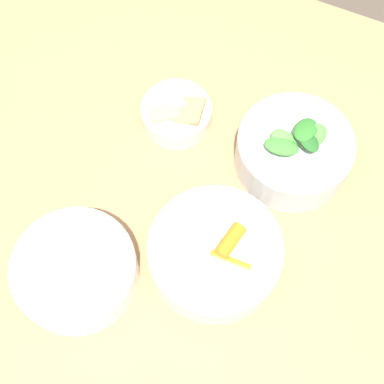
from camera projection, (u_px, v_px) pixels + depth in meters
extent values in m
plane|color=#4C4238|center=(180.00, 304.00, 1.52)|extent=(10.00, 10.00, 0.00)
cube|color=#99724C|center=(171.00, 193.00, 0.85)|extent=(1.29, 0.95, 0.03)
cube|color=olive|center=(52.00, 46.00, 1.46)|extent=(0.06, 0.06, 0.72)
cylinder|color=silver|center=(215.00, 253.00, 0.77)|extent=(0.19, 0.19, 0.05)
torus|color=silver|center=(216.00, 247.00, 0.74)|extent=(0.19, 0.19, 0.01)
cylinder|color=orange|center=(222.00, 273.00, 0.74)|extent=(0.06, 0.03, 0.02)
cylinder|color=orange|center=(230.00, 262.00, 0.74)|extent=(0.06, 0.02, 0.02)
cylinder|color=orange|center=(223.00, 260.00, 0.75)|extent=(0.03, 0.05, 0.02)
cylinder|color=orange|center=(230.00, 241.00, 0.74)|extent=(0.03, 0.05, 0.02)
cylinder|color=silver|center=(293.00, 152.00, 0.83)|extent=(0.18, 0.18, 0.06)
torus|color=silver|center=(297.00, 141.00, 0.80)|extent=(0.18, 0.18, 0.01)
ellipsoid|color=#4C933D|center=(284.00, 140.00, 0.79)|extent=(0.05, 0.03, 0.03)
ellipsoid|color=#2D7028|center=(306.00, 130.00, 0.79)|extent=(0.04, 0.05, 0.02)
ellipsoid|color=#3D8433|center=(282.00, 146.00, 0.78)|extent=(0.06, 0.05, 0.02)
ellipsoid|color=#4C933D|center=(274.00, 113.00, 0.84)|extent=(0.03, 0.05, 0.04)
ellipsoid|color=#235B23|center=(308.00, 139.00, 0.78)|extent=(0.06, 0.06, 0.02)
ellipsoid|color=#2D7028|center=(330.00, 135.00, 0.82)|extent=(0.06, 0.07, 0.01)
ellipsoid|color=#2D7028|center=(300.00, 115.00, 0.84)|extent=(0.06, 0.04, 0.04)
ellipsoid|color=#4C933D|center=(315.00, 136.00, 0.79)|extent=(0.05, 0.06, 0.02)
ellipsoid|color=#4C933D|center=(256.00, 135.00, 0.83)|extent=(0.05, 0.06, 0.04)
ellipsoid|color=#2D7028|center=(336.00, 137.00, 0.83)|extent=(0.05, 0.04, 0.03)
cylinder|color=white|center=(76.00, 271.00, 0.76)|extent=(0.18, 0.18, 0.05)
torus|color=white|center=(72.00, 265.00, 0.74)|extent=(0.18, 0.18, 0.01)
cylinder|color=brown|center=(77.00, 272.00, 0.76)|extent=(0.16, 0.16, 0.03)
ellipsoid|color=#8E5B3D|center=(120.00, 290.00, 0.73)|extent=(0.01, 0.01, 0.01)
ellipsoid|color=#8E5B3D|center=(89.00, 298.00, 0.73)|extent=(0.01, 0.01, 0.01)
ellipsoid|color=#AD7551|center=(99.00, 261.00, 0.75)|extent=(0.01, 0.01, 0.01)
ellipsoid|color=#AD7551|center=(26.00, 271.00, 0.74)|extent=(0.01, 0.01, 0.01)
ellipsoid|color=#AD7551|center=(96.00, 287.00, 0.73)|extent=(0.01, 0.01, 0.01)
ellipsoid|color=#8E5B3D|center=(107.00, 295.00, 0.73)|extent=(0.01, 0.01, 0.01)
ellipsoid|color=#A36B4C|center=(94.00, 256.00, 0.75)|extent=(0.01, 0.01, 0.01)
ellipsoid|color=#A36B4C|center=(27.00, 292.00, 0.73)|extent=(0.01, 0.01, 0.01)
ellipsoid|color=#AD7551|center=(111.00, 298.00, 0.73)|extent=(0.01, 0.01, 0.01)
ellipsoid|color=#AD7551|center=(75.00, 283.00, 0.74)|extent=(0.01, 0.01, 0.01)
ellipsoid|color=#A36B4C|center=(62.00, 229.00, 0.77)|extent=(0.01, 0.01, 0.01)
ellipsoid|color=#A36B4C|center=(81.00, 238.00, 0.77)|extent=(0.01, 0.01, 0.01)
ellipsoid|color=#AD7551|center=(53.00, 233.00, 0.77)|extent=(0.01, 0.01, 0.01)
ellipsoid|color=#8E5B3D|center=(41.00, 277.00, 0.74)|extent=(0.01, 0.01, 0.01)
ellipsoid|color=#AD7551|center=(52.00, 320.00, 0.72)|extent=(0.01, 0.01, 0.01)
cylinder|color=tan|center=(66.00, 227.00, 0.77)|extent=(0.03, 0.03, 0.01)
cylinder|color=beige|center=(35.00, 279.00, 0.73)|extent=(0.03, 0.03, 0.01)
cylinder|color=tan|center=(60.00, 278.00, 0.74)|extent=(0.03, 0.03, 0.01)
cylinder|color=silver|center=(177.00, 114.00, 0.88)|extent=(0.12, 0.12, 0.03)
torus|color=silver|center=(176.00, 108.00, 0.87)|extent=(0.12, 0.12, 0.01)
cube|color=tan|center=(189.00, 111.00, 0.88)|extent=(0.06, 0.06, 0.02)
cube|color=tan|center=(171.00, 116.00, 0.87)|extent=(0.06, 0.06, 0.02)
cube|color=tan|center=(170.00, 111.00, 0.87)|extent=(0.08, 0.08, 0.03)
cube|color=tan|center=(162.00, 111.00, 0.87)|extent=(0.07, 0.07, 0.02)
cube|color=tan|center=(186.00, 110.00, 0.86)|extent=(0.07, 0.06, 0.02)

